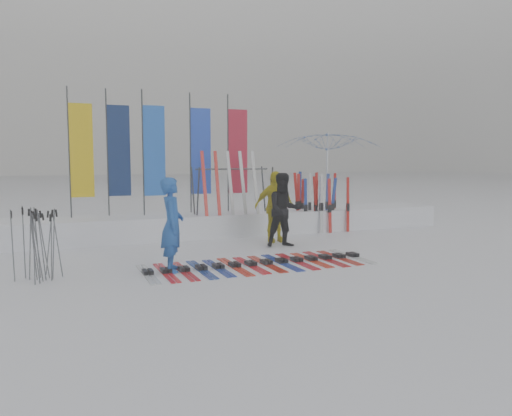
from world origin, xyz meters
name	(u,v)px	position (x,y,z in m)	size (l,w,h in m)	color
ground	(279,270)	(0.00, 0.00, 0.00)	(120.00, 120.00, 0.00)	white
snow_bank	(207,224)	(0.00, 4.60, 0.30)	(14.00, 1.60, 0.60)	white
person_blue	(172,225)	(-1.83, 0.66, 0.86)	(0.62, 0.41, 1.71)	#1D50AB
person_black	(284,210)	(1.16, 2.22, 0.86)	(0.84, 0.65, 1.72)	black
person_yellow	(274,207)	(1.24, 2.94, 0.87)	(1.02, 0.43, 1.75)	#CFC00D
tent_canopy	(328,175)	(4.56, 6.00, 1.51)	(3.30, 3.36, 3.02)	white
ski_row	(259,263)	(-0.17, 0.56, 0.04)	(4.43, 1.70, 0.07)	silver
pole_cluster	(39,245)	(-4.06, 0.85, 0.60)	(0.78, 0.81, 1.25)	#595B60
feather_flags	(160,151)	(-1.18, 4.85, 2.24)	(4.68, 0.27, 3.20)	#383A3F
ski_rack	(232,184)	(0.59, 4.20, 1.38)	(2.04, 0.80, 1.23)	#383A3F
upright_skis	(317,203)	(3.13, 4.18, 0.79)	(1.41, 1.06, 1.68)	red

